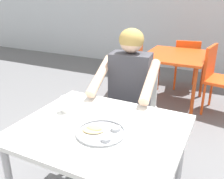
% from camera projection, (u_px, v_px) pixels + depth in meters
% --- Properties ---
extents(table_foreground, '(1.00, 0.84, 0.73)m').
position_uv_depth(table_foreground, '(101.00, 138.00, 1.54)').
color(table_foreground, white).
rests_on(table_foreground, ground).
extents(thali_tray, '(0.29, 0.29, 0.03)m').
position_uv_depth(thali_tray, '(101.00, 132.00, 1.43)').
color(thali_tray, '#B7BABF').
rests_on(thali_tray, table_foreground).
extents(drinking_cup, '(0.08, 0.08, 0.11)m').
position_uv_depth(drinking_cup, '(67.00, 104.00, 1.68)').
color(drinking_cup, white).
rests_on(drinking_cup, table_foreground).
extents(chair_foreground, '(0.45, 0.45, 0.82)m').
position_uv_depth(chair_foreground, '(134.00, 106.00, 2.35)').
color(chair_foreground, silver).
rests_on(chair_foreground, ground).
extents(diner_foreground, '(0.54, 0.58, 1.23)m').
position_uv_depth(diner_foreground, '(127.00, 90.00, 2.07)').
color(diner_foreground, '#313131').
rests_on(diner_foreground, ground).
extents(table_background_red, '(0.79, 0.94, 0.71)m').
position_uv_depth(table_background_red, '(175.00, 60.00, 3.35)').
color(table_background_red, '#E04C19').
rests_on(table_background_red, ground).
extents(chair_red_left, '(0.49, 0.48, 0.80)m').
position_uv_depth(chair_red_left, '(132.00, 65.00, 3.72)').
color(chair_red_left, '#E1521B').
rests_on(chair_red_left, ground).
extents(chair_red_right, '(0.50, 0.50, 0.87)m').
position_uv_depth(chair_red_right, '(218.00, 75.00, 3.13)').
color(chair_red_right, '#EE4E19').
rests_on(chair_red_right, ground).
extents(chair_red_far, '(0.45, 0.47, 0.81)m').
position_uv_depth(chair_red_far, '(186.00, 61.00, 3.93)').
color(chair_red_far, '#EF5217').
rests_on(chair_red_far, ground).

